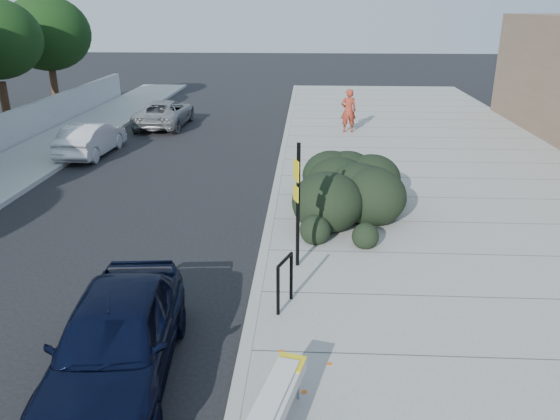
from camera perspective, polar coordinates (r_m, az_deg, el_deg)
The scene contains 13 objects.
ground at distance 11.19m, azimuth -2.49°, elevation -9.18°, with size 120.00×120.00×0.00m, color black.
sidewalk_near at distance 16.32m, azimuth 19.23°, elevation -0.20°, with size 11.20×50.00×0.15m, color gray.
curb_near at distance 15.68m, azimuth -0.79°, elevation 0.20°, with size 0.22×50.00×0.17m, color #9E9E99.
curb_far at distance 18.05m, azimuth -27.04°, elevation 0.65°, with size 0.22×50.00×0.17m, color #9E9E99.
tree_far_f at distance 31.71m, azimuth -23.18°, elevation 16.60°, with size 4.40×4.40×6.07m.
bench at distance 7.65m, azimuth -0.68°, elevation -19.61°, with size 0.89×2.00×0.60m.
bike_rack at distance 10.32m, azimuth 0.51°, elevation -7.10°, with size 0.29×0.66×1.01m.
sign_post at distance 11.56m, azimuth 1.83°, elevation 1.20°, with size 0.16×0.31×2.78m.
hedge at distance 14.83m, azimuth 7.46°, elevation 2.38°, with size 2.16×4.32×1.62m, color black.
sedan_navy at distance 8.99m, azimuth -16.76°, elevation -12.79°, with size 1.75×4.36×1.48m, color black.
wagon_silver at distance 22.75m, azimuth -19.12°, elevation 7.04°, with size 1.37×3.94×1.30m, color silver.
suv_silver at distance 27.45m, azimuth -11.96°, elevation 9.88°, with size 2.13×4.63×1.29m, color gray.
pedestrian at distance 25.08m, azimuth 7.16°, elevation 10.27°, with size 0.70×0.46×1.93m, color maroon.
Camera 1 is at (0.99, -9.66, 5.56)m, focal length 35.00 mm.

